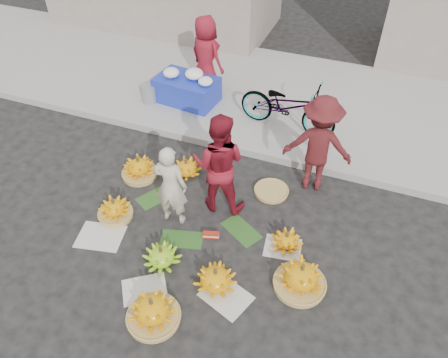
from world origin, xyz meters
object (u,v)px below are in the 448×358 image
(bicycle, at_px, (288,106))
(banana_bunch_0, at_px, (115,209))
(vendor_cream, at_px, (171,186))
(flower_table, at_px, (187,88))
(banana_bunch_4, at_px, (301,277))

(bicycle, bearing_deg, banana_bunch_0, 154.93)
(vendor_cream, xyz_separation_m, flower_table, (-1.18, 3.15, -0.29))
(banana_bunch_0, bearing_deg, flower_table, 94.67)
(banana_bunch_4, relative_size, flower_table, 0.53)
(bicycle, bearing_deg, banana_bunch_4, -155.61)
(banana_bunch_0, distance_m, vendor_cream, 1.10)
(flower_table, bearing_deg, vendor_cream, -63.06)
(banana_bunch_4, distance_m, flower_table, 5.00)
(banana_bunch_4, bearing_deg, banana_bunch_0, 175.53)
(vendor_cream, relative_size, flower_table, 1.06)
(banana_bunch_4, relative_size, vendor_cream, 0.50)
(banana_bunch_4, height_order, vendor_cream, vendor_cream)
(banana_bunch_0, height_order, banana_bunch_4, banana_bunch_4)
(banana_bunch_4, distance_m, bicycle, 3.67)
(vendor_cream, distance_m, bicycle, 3.11)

